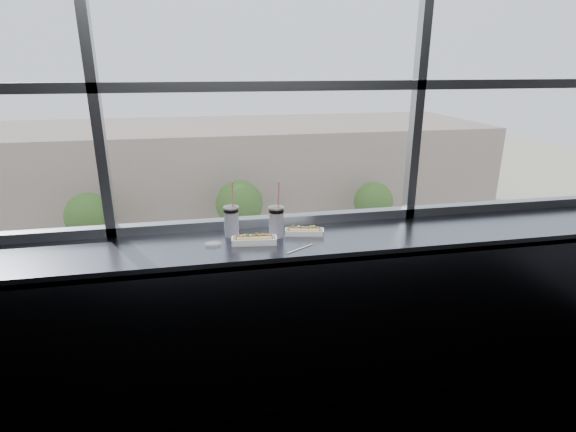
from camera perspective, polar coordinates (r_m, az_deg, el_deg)
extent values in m
plane|color=black|center=(3.25, -2.29, -10.28)|extent=(6.00, 0.00, 6.00)
plane|color=silver|center=(2.87, -2.84, 22.17)|extent=(6.00, 0.00, 6.00)
cube|color=slate|center=(2.78, -1.54, -3.61)|extent=(6.00, 0.55, 0.06)
cube|color=slate|center=(2.81, -0.54, -15.45)|extent=(6.00, 0.04, 1.04)
cube|color=white|center=(2.72, -4.30, -3.46)|extent=(0.28, 0.12, 0.01)
cube|color=white|center=(2.71, -4.30, -3.11)|extent=(0.28, 0.12, 0.04)
cylinder|color=tan|center=(2.71, -4.31, -2.95)|extent=(0.21, 0.07, 0.05)
cylinder|color=maroon|center=(2.70, -4.32, -2.71)|extent=(0.22, 0.06, 0.03)
cube|color=white|center=(2.85, 2.08, -2.34)|extent=(0.26, 0.13, 0.01)
cube|color=white|center=(2.84, 2.09, -2.03)|extent=(0.26, 0.13, 0.03)
cylinder|color=tan|center=(2.84, 2.09, -1.90)|extent=(0.19, 0.08, 0.04)
cylinder|color=maroon|center=(2.84, 2.09, -1.68)|extent=(0.20, 0.07, 0.03)
cylinder|color=white|center=(2.82, -7.18, -0.77)|extent=(0.09, 0.09, 0.18)
cylinder|color=black|center=(2.80, -7.25, 0.78)|extent=(0.09, 0.09, 0.02)
cylinder|color=silver|center=(2.79, -7.26, 1.08)|extent=(0.10, 0.10, 0.01)
cylinder|color=#FB5C7A|center=(2.76, -7.06, 2.67)|extent=(0.01, 0.05, 0.19)
cylinder|color=white|center=(2.79, -1.48, -0.83)|extent=(0.09, 0.09, 0.18)
cylinder|color=black|center=(2.77, -1.50, 0.75)|extent=(0.10, 0.10, 0.02)
cylinder|color=silver|center=(2.76, -1.50, 1.04)|extent=(0.10, 0.10, 0.01)
cylinder|color=#FB5C7A|center=(2.74, -1.22, 2.66)|extent=(0.01, 0.05, 0.19)
cylinder|color=white|center=(2.63, 1.52, -4.17)|extent=(0.18, 0.11, 0.01)
ellipsoid|color=silver|center=(2.72, -9.48, -3.45)|extent=(0.10, 0.07, 0.02)
plane|color=beige|center=(48.14, -10.23, 2.64)|extent=(120.00, 120.00, 0.00)
cube|color=black|center=(26.31, -8.91, -11.34)|extent=(80.00, 10.00, 0.06)
cube|color=beige|center=(33.49, -9.55, -4.55)|extent=(80.00, 6.00, 0.04)
cube|color=#A18C7D|center=(41.82, -10.35, 5.86)|extent=(50.00, 14.00, 8.00)
imported|color=#393939|center=(23.04, -24.59, -14.53)|extent=(2.69, 6.43, 2.14)
imported|color=white|center=(23.23, 6.30, -12.79)|extent=(2.58, 5.80, 1.91)
imported|color=black|center=(30.95, -28.42, -6.65)|extent=(2.47, 5.88, 1.96)
imported|color=#982F06|center=(22.32, -9.40, -14.06)|extent=(2.80, 6.44, 2.13)
imported|color=#7F1000|center=(29.39, -8.38, -5.54)|extent=(3.06, 6.58, 2.15)
imported|color=#4429AD|center=(25.95, 21.58, -10.13)|extent=(3.30, 6.84, 2.21)
imported|color=silver|center=(32.25, 14.10, -3.75)|extent=(2.61, 6.19, 2.06)
imported|color=#66605B|center=(33.81, -18.51, -3.11)|extent=(0.94, 0.70, 2.11)
imported|color=#66605B|center=(32.90, -14.04, -3.12)|extent=(0.76, 1.01, 2.28)
imported|color=#66605B|center=(35.23, 8.39, -1.29)|extent=(1.00, 0.75, 2.25)
imported|color=#66605B|center=(34.34, 0.49, -1.85)|extent=(0.66, 0.89, 1.99)
cylinder|color=#47382B|center=(33.92, -23.47, -3.47)|extent=(0.24, 0.24, 2.38)
sphere|color=#416F25|center=(33.22, -23.96, 0.02)|extent=(3.17, 3.17, 3.17)
cylinder|color=#47382B|center=(33.11, -6.05, -2.32)|extent=(0.26, 0.26, 2.55)
sphere|color=#416F25|center=(32.34, -6.19, 1.56)|extent=(3.41, 3.41, 3.41)
cylinder|color=#47382B|center=(35.43, 10.59, -1.38)|extent=(0.22, 0.22, 2.25)
sphere|color=#416F25|center=(34.78, 10.79, 1.81)|extent=(2.99, 2.99, 2.99)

